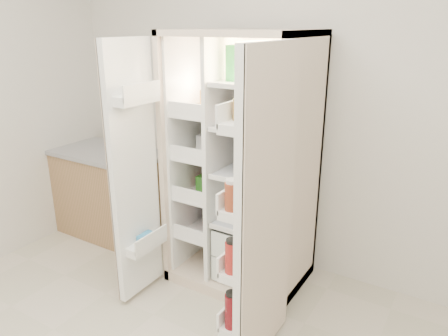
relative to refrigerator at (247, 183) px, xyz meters
The scene contains 5 objects.
wall_back 0.72m from the refrigerator, 63.99° to the left, with size 4.00×0.02×2.70m, color silver.
refrigerator is the anchor object (origin of this frame).
freezer_door 0.81m from the refrigerator, 130.41° to the right, with size 0.15×0.40×1.72m.
fridge_door 0.85m from the refrigerator, 56.13° to the right, with size 0.17×0.58×1.72m.
kitchen_counter 1.43m from the refrigerator, behind, with size 1.08×0.57×0.78m.
Camera 1 is at (1.18, -0.87, 1.84)m, focal length 34.00 mm.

